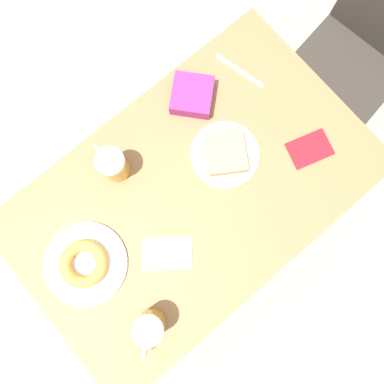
% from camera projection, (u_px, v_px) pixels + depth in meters
% --- Properties ---
extents(ground_plane, '(8.00, 8.00, 0.00)m').
position_uv_depth(ground_plane, '(192.00, 217.00, 1.85)').
color(ground_plane, gray).
extents(table, '(0.67, 1.08, 0.75)m').
position_uv_depth(table, '(192.00, 196.00, 1.18)').
color(table, olive).
rests_on(table, ground_plane).
extents(chair, '(0.45, 0.45, 0.92)m').
position_uv_depth(chair, '(369.00, 42.00, 1.41)').
color(chair, '#2D2823').
rests_on(chair, ground_plane).
extents(plate_with_cake, '(0.21, 0.21, 0.05)m').
position_uv_depth(plate_with_cake, '(225.00, 154.00, 1.11)').
color(plate_with_cake, white).
rests_on(plate_with_cake, table).
extents(plate_with_donut, '(0.24, 0.24, 0.04)m').
position_uv_depth(plate_with_donut, '(85.00, 264.00, 1.06)').
color(plate_with_donut, white).
rests_on(plate_with_donut, table).
extents(beer_mug_left, '(0.12, 0.08, 0.12)m').
position_uv_depth(beer_mug_left, '(113.00, 164.00, 1.07)').
color(beer_mug_left, '#C68C23').
rests_on(beer_mug_left, table).
extents(beer_mug_center, '(0.10, 0.11, 0.12)m').
position_uv_depth(beer_mug_center, '(150.00, 328.00, 1.00)').
color(beer_mug_center, '#C68C23').
rests_on(beer_mug_center, table).
extents(napkin_folded, '(0.16, 0.17, 0.00)m').
position_uv_depth(napkin_folded, '(167.00, 253.00, 1.08)').
color(napkin_folded, white).
rests_on(napkin_folded, table).
extents(fork, '(0.18, 0.05, 0.00)m').
position_uv_depth(fork, '(239.00, 71.00, 1.17)').
color(fork, silver).
rests_on(fork, table).
extents(passport_near_edge, '(0.12, 0.15, 0.01)m').
position_uv_depth(passport_near_edge, '(310.00, 149.00, 1.13)').
color(passport_near_edge, maroon).
rests_on(passport_near_edge, table).
extents(blue_pouch, '(0.17, 0.17, 0.05)m').
position_uv_depth(blue_pouch, '(192.00, 95.00, 1.14)').
color(blue_pouch, '#8C2366').
rests_on(blue_pouch, table).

